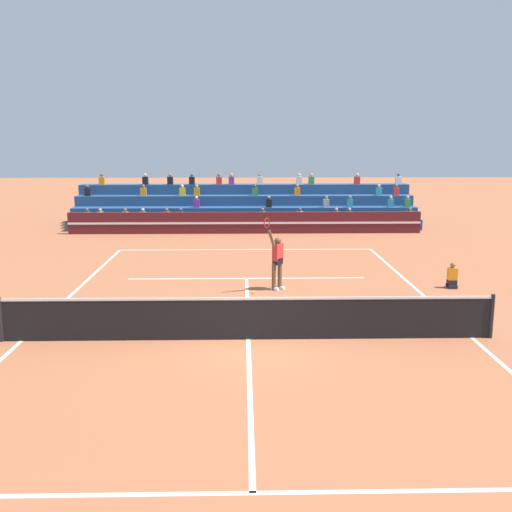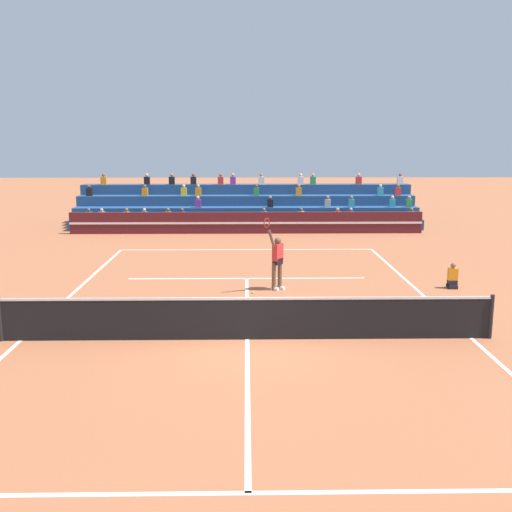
# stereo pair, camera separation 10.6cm
# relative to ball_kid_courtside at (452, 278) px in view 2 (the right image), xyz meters

# --- Properties ---
(ground_plane) EXTENTS (120.00, 120.00, 0.00)m
(ground_plane) POSITION_rel_ball_kid_courtside_xyz_m (-6.71, -4.96, -0.33)
(ground_plane) COLOR #AD603D
(court_lines) EXTENTS (11.10, 23.90, 0.01)m
(court_lines) POSITION_rel_ball_kid_courtside_xyz_m (-6.71, -4.96, -0.33)
(court_lines) COLOR white
(court_lines) RESTS_ON ground
(tennis_net) EXTENTS (12.00, 0.10, 1.10)m
(tennis_net) POSITION_rel_ball_kid_courtside_xyz_m (-6.71, -4.96, 0.21)
(tennis_net) COLOR black
(tennis_net) RESTS_ON ground
(sponsor_banner_wall) EXTENTS (18.00, 0.26, 1.10)m
(sponsor_banner_wall) POSITION_rel_ball_kid_courtside_xyz_m (-6.71, 11.49, 0.22)
(sponsor_banner_wall) COLOR #51191E
(sponsor_banner_wall) RESTS_ON ground
(bleacher_stand) EXTENTS (18.78, 3.80, 2.83)m
(bleacher_stand) POSITION_rel_ball_kid_courtside_xyz_m (-6.70, 14.66, 0.51)
(bleacher_stand) COLOR navy
(bleacher_stand) RESTS_ON ground
(ball_kid_courtside) EXTENTS (0.30, 0.36, 0.84)m
(ball_kid_courtside) POSITION_rel_ball_kid_courtside_xyz_m (0.00, 0.00, 0.00)
(ball_kid_courtside) COLOR black
(ball_kid_courtside) RESTS_ON ground
(tennis_player) EXTENTS (0.76, 0.89, 2.46)m
(tennis_player) POSITION_rel_ball_kid_courtside_xyz_m (-5.74, -0.11, 0.66)
(tennis_player) COLOR brown
(tennis_player) RESTS_ON ground
(tennis_ball) EXTENTS (0.07, 0.07, 0.07)m
(tennis_ball) POSITION_rel_ball_kid_courtside_xyz_m (-6.52, -0.56, -0.30)
(tennis_ball) COLOR #C6DB33
(tennis_ball) RESTS_ON ground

